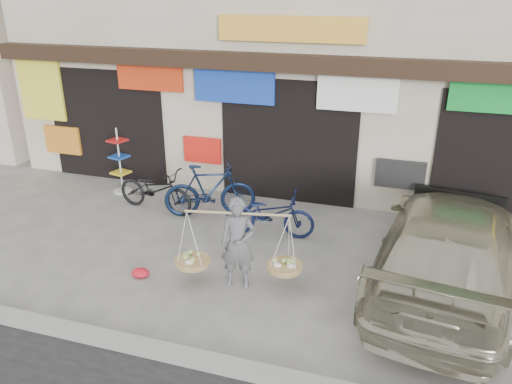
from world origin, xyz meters
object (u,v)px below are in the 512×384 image
(street_vendor, at_px, (238,247))
(suv, at_px, (448,246))
(bike_0, at_px, (155,190))
(bike_1, at_px, (210,191))
(bike_2, at_px, (269,214))
(display_rack, at_px, (120,167))

(street_vendor, distance_m, suv, 3.30)
(street_vendor, xyz_separation_m, bike_0, (-2.65, 2.21, -0.22))
(bike_0, bearing_deg, suv, -93.10)
(street_vendor, height_order, bike_1, street_vendor)
(bike_1, bearing_deg, bike_2, -130.87)
(bike_2, height_order, suv, suv)
(bike_1, xyz_separation_m, display_rack, (-2.48, 0.60, 0.05))
(bike_2, distance_m, suv, 3.27)
(bike_0, distance_m, display_rack, 1.44)
(bike_0, relative_size, bike_1, 0.96)
(street_vendor, xyz_separation_m, bike_2, (-0.00, 1.82, -0.24))
(bike_0, height_order, suv, suv)
(bike_1, bearing_deg, bike_0, 72.31)
(street_vendor, height_order, suv, street_vendor)
(suv, bearing_deg, bike_0, -4.18)
(street_vendor, relative_size, bike_0, 1.10)
(bike_1, bearing_deg, street_vendor, -170.40)
(suv, bearing_deg, bike_1, -8.35)
(bike_1, xyz_separation_m, suv, (4.58, -1.33, 0.15))
(bike_0, height_order, bike_2, bike_0)
(suv, height_order, display_rack, display_rack)
(suv, distance_m, display_rack, 7.31)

